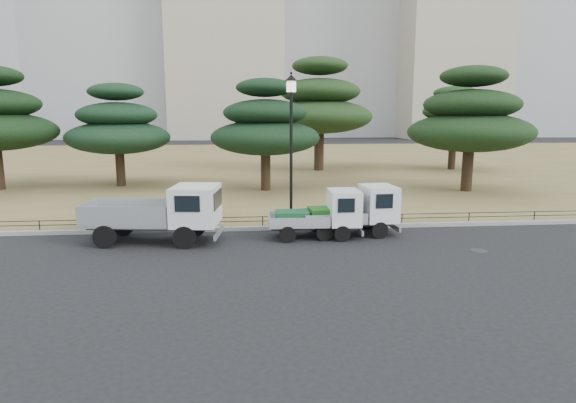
{
  "coord_description": "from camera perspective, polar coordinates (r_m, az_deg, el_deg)",
  "views": [
    {
      "loc": [
        -1.71,
        -16.95,
        4.75
      ],
      "look_at": [
        0.0,
        2.0,
        1.3
      ],
      "focal_mm": 30.0,
      "sensor_mm": 36.0,
      "label": 1
    }
  ],
  "objects": [
    {
      "name": "tarp_pile",
      "position": [
        21.24,
        -20.41,
        -1.64
      ],
      "size": [
        2.04,
        1.81,
        1.13
      ],
      "rotation": [
        0.0,
        0.0,
        -0.4
      ],
      "color": "#132695",
      "rests_on": "lawn"
    },
    {
      "name": "truck_large",
      "position": [
        18.59,
        -14.8,
        -1.1
      ],
      "size": [
        5.11,
        2.49,
        2.15
      ],
      "rotation": [
        0.0,
        0.0,
        -0.12
      ],
      "color": "black",
      "rests_on": "ground"
    },
    {
      "name": "pine_east_far",
      "position": [
        43.21,
        19.08,
        8.93
      ],
      "size": [
        6.91,
        6.91,
        6.94
      ],
      "color": "black",
      "rests_on": "lawn"
    },
    {
      "name": "curb",
      "position": [
        20.18,
        -0.15,
        -3.11
      ],
      "size": [
        120.0,
        0.25,
        0.16
      ],
      "primitive_type": "cube",
      "color": "gray",
      "rests_on": "ground"
    },
    {
      "name": "pipe_fence",
      "position": [
        20.24,
        -0.19,
        -2.02
      ],
      "size": [
        38.0,
        0.04,
        0.4
      ],
      "color": "black",
      "rests_on": "lawn"
    },
    {
      "name": "pine_west_near",
      "position": [
        33.0,
        -19.51,
        8.29
      ],
      "size": [
        6.58,
        6.58,
        6.58
      ],
      "color": "black",
      "rests_on": "lawn"
    },
    {
      "name": "pine_center_left",
      "position": [
        29.39,
        -2.71,
        8.88
      ],
      "size": [
        6.63,
        6.63,
        6.74
      ],
      "color": "black",
      "rests_on": "lawn"
    },
    {
      "name": "street_lamp",
      "position": [
        19.95,
        0.37,
        9.08
      ],
      "size": [
        0.55,
        0.55,
        6.19
      ],
      "color": "black",
      "rests_on": "lawn"
    },
    {
      "name": "tower_east",
      "position": [
        109.1,
        18.57,
        19.92
      ],
      "size": [
        20.0,
        18.0,
        48.0
      ],
      "primitive_type": "cube",
      "color": "#AAA08C",
      "rests_on": "ground"
    },
    {
      "name": "ground",
      "position": [
        17.69,
        0.58,
        -5.3
      ],
      "size": [
        220.0,
        220.0,
        0.0
      ],
      "primitive_type": "plane",
      "color": "black"
    },
    {
      "name": "lawn",
      "position": [
        47.81,
        -3.08,
        4.64
      ],
      "size": [
        120.0,
        56.0,
        0.15
      ],
      "primitive_type": "cube",
      "color": "olive",
      "rests_on": "ground"
    },
    {
      "name": "pine_east_near",
      "position": [
        31.07,
        20.82,
        9.04
      ],
      "size": [
        7.36,
        7.36,
        7.43
      ],
      "color": "black",
      "rests_on": "lawn"
    },
    {
      "name": "truck_kei_rear",
      "position": [
        19.33,
        8.05,
        -1.08
      ],
      "size": [
        3.85,
        1.88,
        1.96
      ],
      "rotation": [
        0.0,
        0.0,
        0.08
      ],
      "color": "black",
      "rests_on": "ground"
    },
    {
      "name": "pine_center_right",
      "position": [
        40.32,
        3.75,
        11.29
      ],
      "size": [
        8.68,
        8.68,
        9.21
      ],
      "color": "black",
      "rests_on": "lawn"
    },
    {
      "name": "truck_kei_front",
      "position": [
        18.76,
        4.03,
        -1.51
      ],
      "size": [
        3.55,
        1.6,
        1.86
      ],
      "rotation": [
        0.0,
        0.0,
        -0.02
      ],
      "color": "black",
      "rests_on": "ground"
    },
    {
      "name": "manhole",
      "position": [
        18.39,
        21.68,
        -5.43
      ],
      "size": [
        0.6,
        0.6,
        0.01
      ],
      "primitive_type": "cylinder",
      "color": "#2D2D30",
      "rests_on": "ground"
    }
  ]
}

